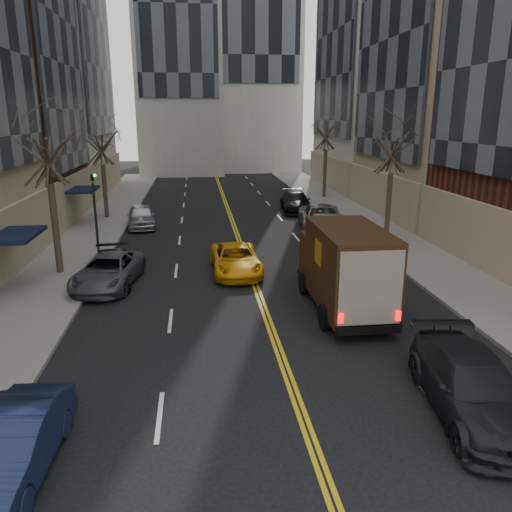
{
  "coord_description": "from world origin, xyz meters",
  "views": [
    {
      "loc": [
        -2.41,
        -2.94,
        7.15
      ],
      "look_at": [
        -0.34,
        14.4,
        2.2
      ],
      "focal_mm": 35.0,
      "sensor_mm": 36.0,
      "label": 1
    }
  ],
  "objects_px": {
    "observer_sedan": "(473,386)",
    "taxi": "(236,259)",
    "pedestrian": "(302,265)",
    "ups_truck": "(345,269)"
  },
  "relations": [
    {
      "from": "observer_sedan",
      "to": "pedestrian",
      "type": "relative_size",
      "value": 3.25
    },
    {
      "from": "ups_truck",
      "to": "taxi",
      "type": "bearing_deg",
      "value": 125.58
    },
    {
      "from": "observer_sedan",
      "to": "taxi",
      "type": "bearing_deg",
      "value": 119.44
    },
    {
      "from": "observer_sedan",
      "to": "taxi",
      "type": "xyz_separation_m",
      "value": [
        -4.87,
        12.1,
        -0.09
      ]
    },
    {
      "from": "pedestrian",
      "to": "taxi",
      "type": "bearing_deg",
      "value": 50.88
    },
    {
      "from": "ups_truck",
      "to": "observer_sedan",
      "type": "relative_size",
      "value": 1.13
    },
    {
      "from": "ups_truck",
      "to": "observer_sedan",
      "type": "distance_m",
      "value": 7.1
    },
    {
      "from": "observer_sedan",
      "to": "taxi",
      "type": "height_order",
      "value": "observer_sedan"
    },
    {
      "from": "ups_truck",
      "to": "pedestrian",
      "type": "height_order",
      "value": "ups_truck"
    },
    {
      "from": "taxi",
      "to": "pedestrian",
      "type": "height_order",
      "value": "pedestrian"
    }
  ]
}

